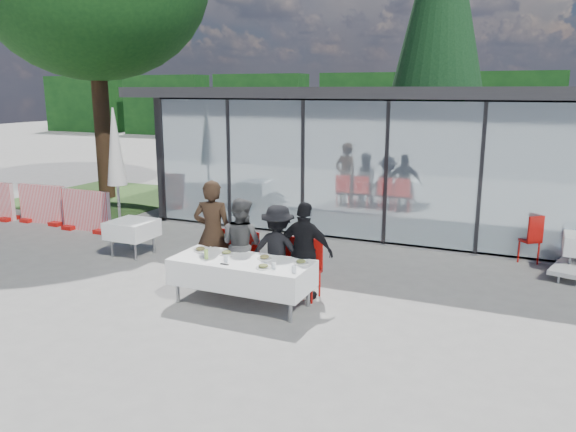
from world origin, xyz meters
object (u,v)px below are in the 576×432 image
object	(u,v)px
diner_a	(213,233)
diner_d	(305,252)
spare_table_left	(132,229)
lounger	(576,261)
dining_table	(242,273)
folded_eyeglasses	(225,264)
plate_c	(264,257)
diner_chair_d	(308,266)
diner_c	(278,251)
diner_chair_c	(281,262)
plate_extra	(263,267)
spare_chair_b	(533,236)
conifer_tree	(441,12)
diner_chair_b	(245,257)
diner_chair_a	(217,254)
plate_b	(226,253)
juice_bottle	(206,254)
plate_d	(301,262)
market_umbrella	(116,155)
plate_a	(200,249)
diner_b	(241,244)

from	to	relation	value
diner_a	diner_d	size ratio (longest dim) A/B	1.15
spare_table_left	lounger	bearing A→B (deg)	15.77
dining_table	diner_d	bearing A→B (deg)	36.77
folded_eyeglasses	lounger	size ratio (longest dim) A/B	0.10
plate_c	spare_table_left	size ratio (longest dim) A/B	0.27
diner_a	plate_c	bearing A→B (deg)	145.89
diner_d	diner_chair_d	world-z (taller)	diner_d
diner_c	diner_chair_c	distance (m)	0.27
diner_c	plate_extra	world-z (taller)	diner_c
diner_chair_d	spare_chair_b	world-z (taller)	same
folded_eyeglasses	conifer_tree	size ratio (longest dim) A/B	0.01
diner_chair_b	diner_chair_d	world-z (taller)	same
diner_chair_a	folded_eyeglasses	size ratio (longest dim) A/B	6.96
diner_c	plate_b	world-z (taller)	diner_c
diner_chair_d	juice_bottle	world-z (taller)	diner_chair_d
diner_chair_d	diner_c	bearing A→B (deg)	-165.22
diner_chair_c	spare_table_left	size ratio (longest dim) A/B	1.13
juice_bottle	folded_eyeglasses	world-z (taller)	juice_bottle
diner_c	plate_d	xyz separation A→B (m)	(0.59, -0.43, 0.00)
market_umbrella	lounger	xyz separation A→B (m)	(9.45, 1.49, -1.69)
dining_table	plate_b	world-z (taller)	plate_b
diner_chair_c	plate_b	size ratio (longest dim) A/B	4.20
plate_a	diner_c	bearing A→B (deg)	20.54
diner_chair_b	juice_bottle	xyz separation A→B (m)	(-0.20, -0.93, 0.29)
juice_bottle	lounger	bearing A→B (deg)	36.28
plate_extra	conifer_tree	size ratio (longest dim) A/B	0.02
folded_eyeglasses	market_umbrella	xyz separation A→B (m)	(-4.35, 2.72, 1.20)
dining_table	spare_table_left	size ratio (longest dim) A/B	2.63
diner_b	juice_bottle	distance (m)	0.83
spare_table_left	market_umbrella	xyz separation A→B (m)	(-1.07, 0.88, 1.40)
diner_a	plate_d	bearing A→B (deg)	152.48
diner_chair_c	diner_chair_d	world-z (taller)	same
diner_a	folded_eyeglasses	size ratio (longest dim) A/B	13.44
plate_a	spare_table_left	size ratio (longest dim) A/B	0.27
diner_c	market_umbrella	world-z (taller)	market_umbrella
diner_d	plate_c	xyz separation A→B (m)	(-0.52, -0.43, -0.04)
spare_table_left	conifer_tree	distance (m)	13.63
diner_chair_b	conifer_tree	size ratio (longest dim) A/B	0.09
juice_bottle	diner_d	bearing A→B (deg)	30.47
plate_d	spare_chair_b	xyz separation A→B (m)	(3.28, 4.14, -0.24)
plate_b	plate_d	world-z (taller)	same
dining_table	juice_bottle	size ratio (longest dim) A/B	14.60
spare_chair_b	diner_b	bearing A→B (deg)	-140.87
diner_b	plate_d	bearing A→B (deg)	173.44
diner_b	lounger	distance (m)	6.27
spare_chair_b	conifer_tree	world-z (taller)	conifer_tree
diner_a	spare_chair_b	distance (m)	6.34
diner_d	spare_chair_b	xyz separation A→B (m)	(3.39, 3.71, -0.28)
dining_table	diner_chair_c	bearing A→B (deg)	65.16
plate_c	juice_bottle	bearing A→B (deg)	-156.36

